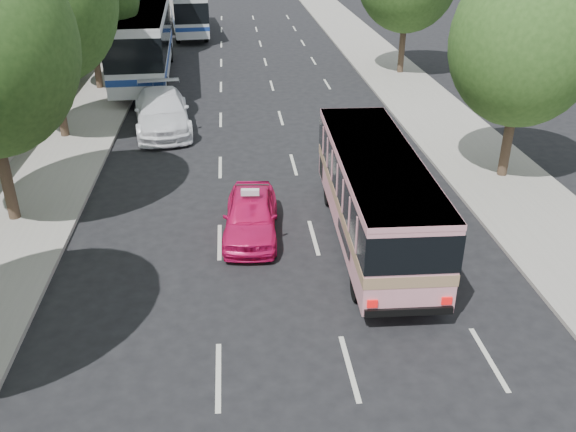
{
  "coord_description": "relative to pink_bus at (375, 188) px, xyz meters",
  "views": [
    {
      "loc": [
        -1.37,
        -12.34,
        9.14
      ],
      "look_at": [
        0.05,
        2.41,
        1.6
      ],
      "focal_mm": 38.0,
      "sensor_mm": 36.0,
      "label": 1
    }
  ],
  "objects": [
    {
      "name": "pink_bus",
      "position": [
        0.0,
        0.0,
        0.0
      ],
      "size": [
        2.51,
        8.98,
        2.84
      ],
      "rotation": [
        0.0,
        0.0,
        -0.03
      ],
      "color": "pink",
      "rests_on": "ground"
    },
    {
      "name": "taxi_roof_sign",
      "position": [
        -3.64,
        0.73,
        -0.31
      ],
      "size": [
        0.56,
        0.22,
        0.18
      ],
      "primitive_type": "cube",
      "rotation": [
        0.0,
        0.0,
        -0.08
      ],
      "color": "silver",
      "rests_on": "pink_taxi"
    },
    {
      "name": "ground",
      "position": [
        -2.73,
        -3.63,
        -1.77
      ],
      "size": [
        120.0,
        120.0,
        0.0
      ],
      "primitive_type": "plane",
      "color": "black",
      "rests_on": "ground"
    },
    {
      "name": "low_wall",
      "position": [
        -13.03,
        16.37,
        -0.87
      ],
      "size": [
        0.3,
        90.0,
        1.5
      ],
      "primitive_type": "cube",
      "color": "#9E998E",
      "rests_on": "sidewalk_left"
    },
    {
      "name": "sidewalk_left",
      "position": [
        -11.23,
        16.37,
        -1.7
      ],
      "size": [
        4.0,
        90.0,
        0.15
      ],
      "primitive_type": "cube",
      "color": "#9E998E",
      "rests_on": "ground"
    },
    {
      "name": "tour_coach_rear",
      "position": [
        -7.23,
        35.27,
        0.28
      ],
      "size": [
        3.67,
        11.58,
        3.41
      ],
      "rotation": [
        0.0,
        0.0,
        0.11
      ],
      "color": "silver",
      "rests_on": "ground"
    },
    {
      "name": "pink_taxi",
      "position": [
        -3.64,
        0.73,
        -1.08
      ],
      "size": [
        1.93,
        4.14,
        1.37
      ],
      "primitive_type": "imported",
      "rotation": [
        0.0,
        0.0,
        -0.08
      ],
      "color": "#E0135C",
      "rests_on": "ground"
    },
    {
      "name": "sidewalk_right",
      "position": [
        5.77,
        16.37,
        -1.71
      ],
      "size": [
        4.0,
        90.0,
        0.12
      ],
      "primitive_type": "cube",
      "color": "#9E998E",
      "rests_on": "ground"
    },
    {
      "name": "tour_coach_front",
      "position": [
        -9.03,
        20.7,
        0.64
      ],
      "size": [
        3.52,
        13.48,
        4.0
      ],
      "rotation": [
        0.0,
        0.0,
        0.05
      ],
      "color": "silver",
      "rests_on": "ground"
    },
    {
      "name": "tree_right_near",
      "position": [
        6.05,
        4.31,
        3.43
      ],
      "size": [
        5.1,
        5.1,
        7.95
      ],
      "color": "#38281E",
      "rests_on": "ground"
    },
    {
      "name": "white_pickup",
      "position": [
        -7.23,
        11.19,
        -0.92
      ],
      "size": [
        3.12,
        6.12,
        1.7
      ],
      "primitive_type": "imported",
      "rotation": [
        0.0,
        0.0,
        0.13
      ],
      "color": "white",
      "rests_on": "ground"
    }
  ]
}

